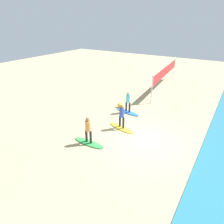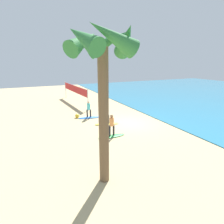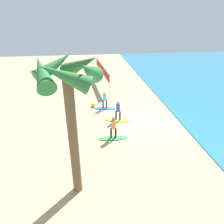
{
  "view_description": "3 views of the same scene",
  "coord_description": "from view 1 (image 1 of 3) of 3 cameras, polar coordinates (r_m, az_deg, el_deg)",
  "views": [
    {
      "loc": [
        10.1,
        3.84,
        6.77
      ],
      "look_at": [
        -0.36,
        -2.69,
        1.11
      ],
      "focal_mm": 32.82,
      "sensor_mm": 36.0,
      "label": 1
    },
    {
      "loc": [
        13.12,
        -7.91,
        5.38
      ],
      "look_at": [
        -0.39,
        -1.56,
        1.13
      ],
      "focal_mm": 28.25,
      "sensor_mm": 36.0,
      "label": 2
    },
    {
      "loc": [
        14.35,
        -4.46,
        8.17
      ],
      "look_at": [
        0.14,
        -2.6,
        1.16
      ],
      "focal_mm": 32.94,
      "sensor_mm": 36.0,
      "label": 3
    }
  ],
  "objects": [
    {
      "name": "surfboard_blue",
      "position": [
        16.17,
        4.39,
        -0.0
      ],
      "size": [
        0.93,
        2.17,
        0.09
      ],
      "primitive_type": "ellipsoid",
      "rotation": [
        0.0,
        0.0,
        1.39
      ],
      "color": "blue",
      "rests_on": "ground"
    },
    {
      "name": "surfer_blue",
      "position": [
        15.79,
        4.51,
        3.27
      ],
      "size": [
        0.32,
        0.45,
        1.64
      ],
      "color": "#232328",
      "rests_on": "surfboard_blue"
    },
    {
      "name": "surfboard_green",
      "position": [
        12.35,
        -6.44,
        -8.51
      ],
      "size": [
        0.59,
        2.11,
        0.09
      ],
      "primitive_type": "ellipsoid",
      "rotation": [
        0.0,
        0.0,
        1.55
      ],
      "color": "green",
      "rests_on": "ground"
    },
    {
      "name": "volleyball_net",
      "position": [
        21.84,
        14.65,
        10.67
      ],
      "size": [
        9.07,
        0.87,
        2.5
      ],
      "color": "silver",
      "rests_on": "ground"
    },
    {
      "name": "surfboard_yellow",
      "position": [
        13.86,
        2.67,
        -4.41
      ],
      "size": [
        1.06,
        2.17,
        0.09
      ],
      "primitive_type": "ellipsoid",
      "rotation": [
        0.0,
        0.0,
        1.32
      ],
      "color": "yellow",
      "rests_on": "ground"
    },
    {
      "name": "surfer_green",
      "position": [
        11.84,
        -6.67,
        -4.48
      ],
      "size": [
        0.32,
        0.46,
        1.64
      ],
      "color": "#232328",
      "rests_on": "surfboard_green"
    },
    {
      "name": "ground_plane",
      "position": [
        12.75,
        9.53,
        -7.81
      ],
      "size": [
        60.0,
        60.0,
        0.0
      ],
      "primitive_type": "plane",
      "color": "tan"
    },
    {
      "name": "beach_ball",
      "position": [
        17.01,
        2.17,
        1.92
      ],
      "size": [
        0.41,
        0.41,
        0.41
      ],
      "primitive_type": "sphere",
      "color": "yellow",
      "rests_on": "ground"
    },
    {
      "name": "surfer_yellow",
      "position": [
        13.41,
        2.75,
        -0.7
      ],
      "size": [
        0.32,
        0.45,
        1.64
      ],
      "color": "#232328",
      "rests_on": "surfboard_yellow"
    }
  ]
}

